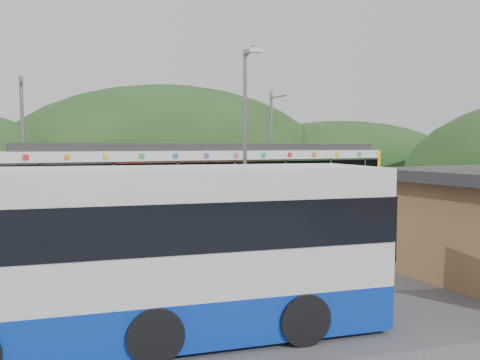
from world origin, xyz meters
name	(u,v)px	position (x,y,z in m)	size (l,w,h in m)	color
ground	(230,238)	(0.00, 0.00, 0.00)	(120.00, 120.00, 0.00)	#4C4C4F
hills	(289,212)	(6.19, 5.29, 0.00)	(146.00, 149.00, 26.00)	#1E3D19
platform	(199,222)	(0.00, 3.30, 0.15)	(26.00, 3.20, 0.30)	#9E9E99
yellow_line	(210,223)	(0.00, 2.00, 0.30)	(26.00, 0.10, 0.01)	yellow
train	(214,176)	(1.96, 6.00, 2.06)	(20.44, 3.01, 3.74)	black
catenary_mast_west	(23,146)	(-7.00, 8.56, 3.65)	(0.18, 1.80, 7.00)	slate
catenary_mast_east	(271,146)	(7.00, 8.56, 3.65)	(0.18, 1.80, 7.00)	slate
bus	(71,260)	(-6.89, -7.51, 1.55)	(12.11, 5.00, 3.22)	#0C34B6
lamp_post	(247,138)	(-1.29, -3.84, 3.89)	(0.38, 1.16, 6.54)	slate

